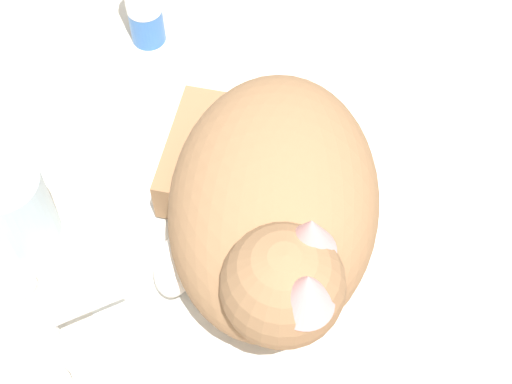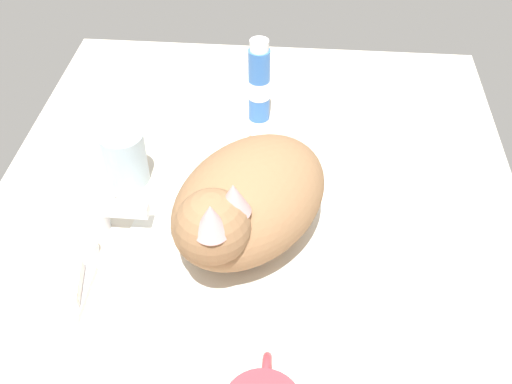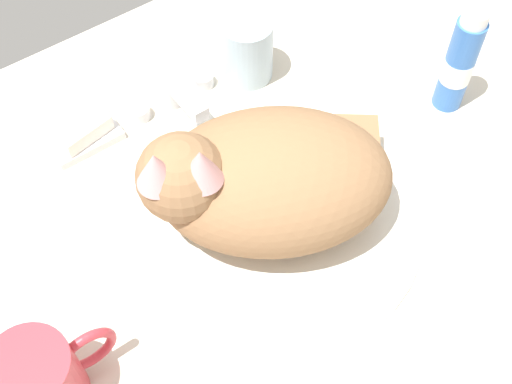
{
  "view_description": "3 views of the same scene",
  "coord_description": "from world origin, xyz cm",
  "px_view_note": "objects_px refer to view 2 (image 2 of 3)",
  "views": [
    {
      "loc": [
        -30.7,
        16.2,
        63.56
      ],
      "look_at": [
        2.12,
        0.72,
        6.38
      ],
      "focal_mm": 53.63,
      "sensor_mm": 36.0,
      "label": 1
    },
    {
      "loc": [
        -60.26,
        -5.9,
        65.48
      ],
      "look_at": [
        2.44,
        -0.6,
        6.73
      ],
      "focal_mm": 42.66,
      "sensor_mm": 36.0,
      "label": 2
    },
    {
      "loc": [
        -26.21,
        -33.31,
        68.14
      ],
      "look_at": [
        -2.56,
        -0.18,
        7.77
      ],
      "focal_mm": 47.56,
      "sensor_mm": 36.0,
      "label": 3
    }
  ],
  "objects_px": {
    "cat": "(244,202)",
    "toothpaste_bottle": "(259,83)",
    "soap_bar": "(62,284)",
    "faucet": "(105,217)",
    "rinse_cup": "(125,158)"
  },
  "relations": [
    {
      "from": "rinse_cup",
      "to": "cat",
      "type": "bearing_deg",
      "value": -121.0
    },
    {
      "from": "cat",
      "to": "toothpaste_bottle",
      "type": "relative_size",
      "value": 2.09
    },
    {
      "from": "faucet",
      "to": "rinse_cup",
      "type": "relative_size",
      "value": 1.43
    },
    {
      "from": "faucet",
      "to": "soap_bar",
      "type": "xyz_separation_m",
      "value": [
        -0.13,
        0.02,
        0.0
      ]
    },
    {
      "from": "faucet",
      "to": "cat",
      "type": "xyz_separation_m",
      "value": [
        -0.01,
        -0.21,
        0.06
      ]
    },
    {
      "from": "cat",
      "to": "toothpaste_bottle",
      "type": "xyz_separation_m",
      "value": [
        0.31,
        0.0,
        -0.01
      ]
    },
    {
      "from": "rinse_cup",
      "to": "soap_bar",
      "type": "distance_m",
      "value": 0.24
    },
    {
      "from": "soap_bar",
      "to": "faucet",
      "type": "bearing_deg",
      "value": -10.46
    },
    {
      "from": "cat",
      "to": "soap_bar",
      "type": "relative_size",
      "value": 4.73
    },
    {
      "from": "faucet",
      "to": "toothpaste_bottle",
      "type": "bearing_deg",
      "value": -34.4
    },
    {
      "from": "faucet",
      "to": "soap_bar",
      "type": "distance_m",
      "value": 0.13
    },
    {
      "from": "rinse_cup",
      "to": "soap_bar",
      "type": "relative_size",
      "value": 1.3
    },
    {
      "from": "faucet",
      "to": "cat",
      "type": "bearing_deg",
      "value": -92.84
    },
    {
      "from": "faucet",
      "to": "soap_bar",
      "type": "bearing_deg",
      "value": 169.54
    },
    {
      "from": "cat",
      "to": "soap_bar",
      "type": "height_order",
      "value": "cat"
    }
  ]
}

